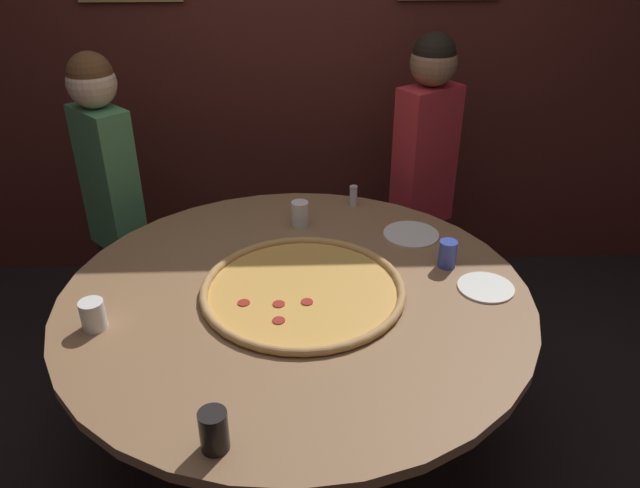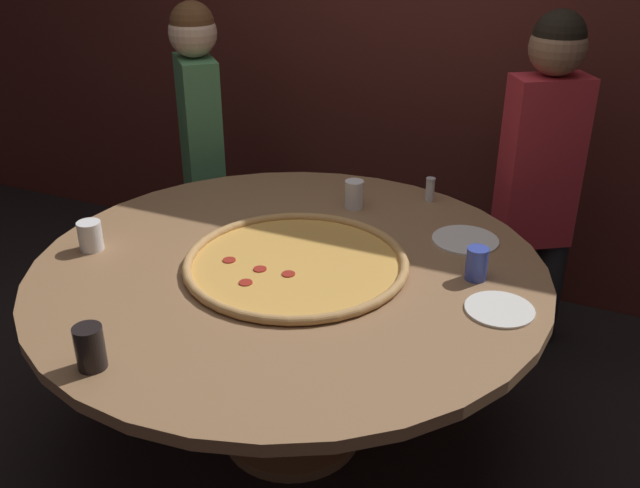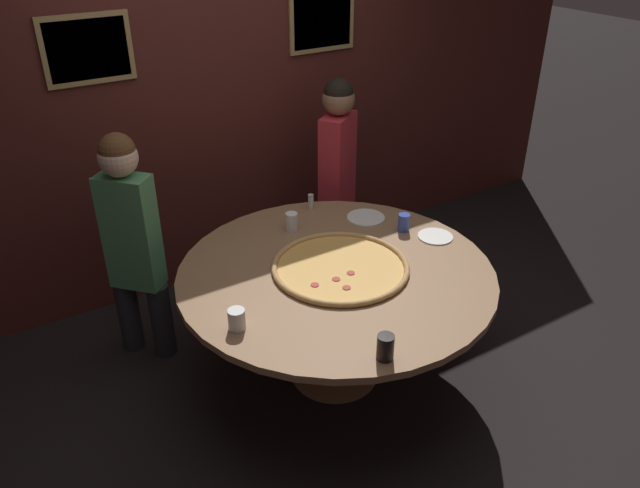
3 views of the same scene
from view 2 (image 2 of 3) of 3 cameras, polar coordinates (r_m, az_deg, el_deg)
The scene contains 13 objects.
ground_plane at distance 2.84m, azimuth -2.22°, elevation -14.88°, with size 24.00×24.00×0.00m, color black.
back_wall at distance 3.55m, azimuth 8.49°, elevation 17.03°, with size 6.40×0.08×2.60m.
dining_table at distance 2.47m, azimuth -2.47°, elevation -3.97°, with size 1.74×1.74×0.74m.
giant_pizza at distance 2.40m, azimuth -1.91°, elevation -1.46°, with size 0.76×0.76×0.03m.
drink_cup_far_left at distance 2.61m, azimuth -17.90°, elevation 0.63°, with size 0.08×0.08×0.10m, color white.
drink_cup_centre_back at distance 2.82m, azimuth 2.75°, elevation 3.99°, with size 0.07×0.07×0.11m, color white.
drink_cup_near_left at distance 2.36m, azimuth 12.43°, elevation -1.54°, with size 0.07×0.07×0.11m, color #384CB7.
drink_cup_near_right at distance 1.98m, azimuth -17.93°, elevation -7.89°, with size 0.08×0.08×0.12m, color black.
white_plate_right_side at distance 2.62m, azimuth 11.55°, elevation 0.33°, with size 0.24×0.24×0.01m, color white.
white_plate_left_side at distance 2.22m, azimuth 14.15°, elevation -5.14°, with size 0.21×0.21×0.01m, color white.
condiment_shaker at distance 2.92m, azimuth 8.80°, elevation 4.35°, with size 0.04×0.04×0.10m.
diner_centre_back at distance 3.09m, azimuth 17.16°, elevation 5.68°, with size 0.38×0.32×1.48m.
diner_far_right at distance 3.45m, azimuth -9.50°, elevation 8.32°, with size 0.34×0.35×1.44m.
Camera 2 is at (0.97, -1.89, 1.89)m, focal length 40.00 mm.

